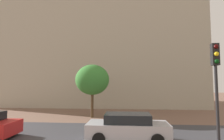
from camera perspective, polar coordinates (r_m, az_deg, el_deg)
name	(u,v)px	position (r m, az deg, el deg)	size (l,w,h in m)	color
ground_plane	(112,129)	(13.00, -0.01, -17.80)	(120.00, 120.00, 0.00)	brown
street_asphalt_strip	(110,134)	(11.75, -0.54, -19.22)	(120.00, 6.01, 0.00)	#38383D
landmark_building	(97,34)	(31.42, -4.72, 11.08)	(29.67, 14.82, 37.90)	#B2A893
car_silver	(128,128)	(10.26, 4.90, -17.38)	(4.28, 1.95, 1.44)	#B2B2BC
traffic_light_pole	(216,78)	(8.53, 29.55, -2.10)	(0.28, 0.34, 4.66)	black
tree_curb_far	(92,80)	(17.12, -6.10, -3.02)	(3.11, 3.11, 4.84)	#4C3823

